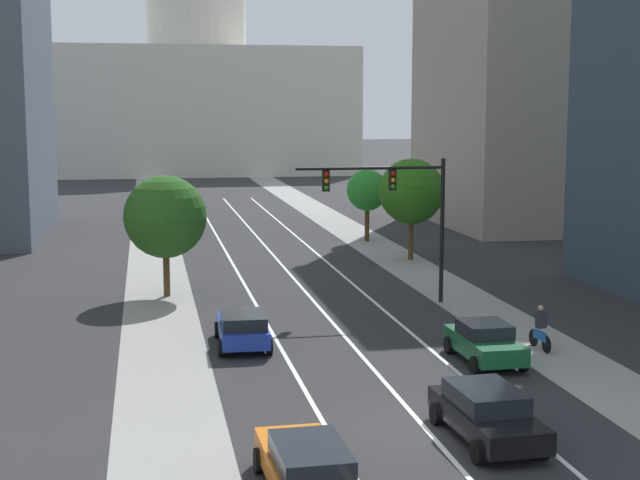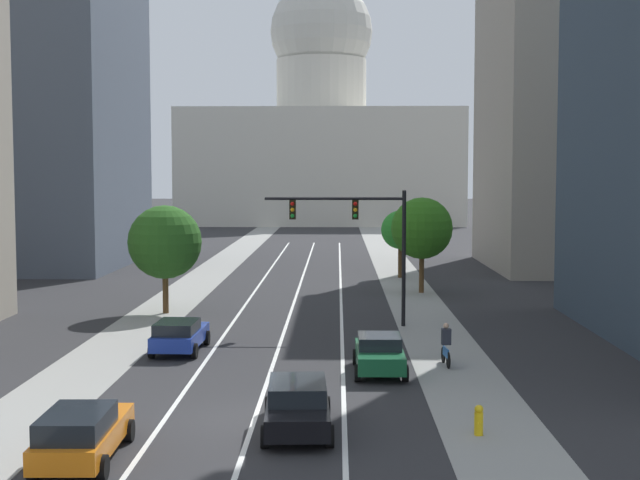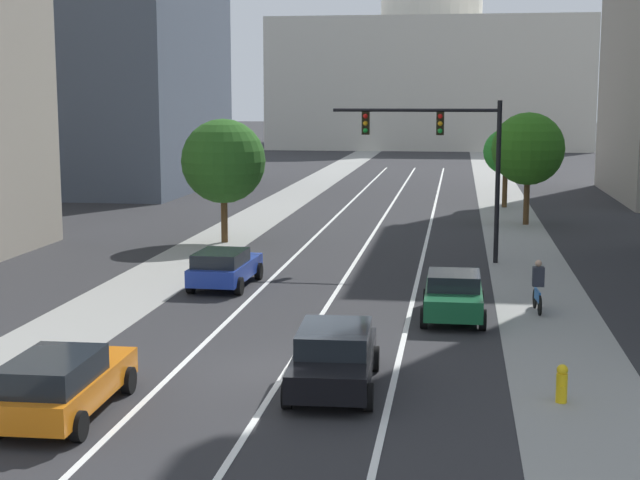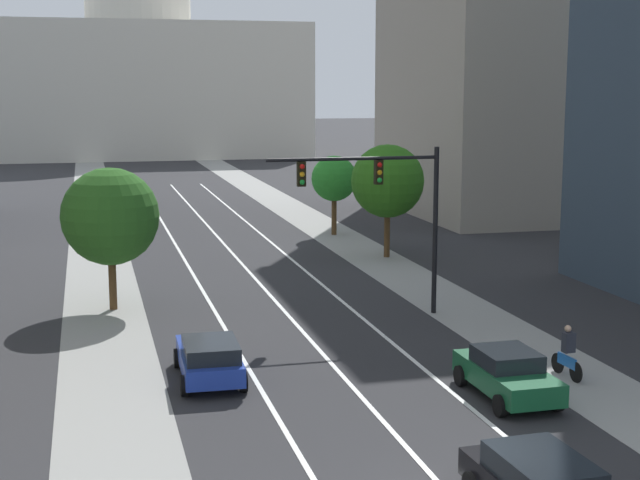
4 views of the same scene
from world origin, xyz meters
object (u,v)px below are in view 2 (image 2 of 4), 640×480
at_px(capitol_building, 321,142).
at_px(cyclist, 446,345).
at_px(car_blue, 179,335).
at_px(street_tree_near_right, 400,230).
at_px(street_tree_mid_right, 422,228).
at_px(fire_hydrant, 479,420).
at_px(car_green, 379,353).
at_px(car_orange, 82,433).
at_px(car_black, 298,405).
at_px(street_tree_near_left, 165,242).
at_px(traffic_signal_mast, 361,229).

xyz_separation_m(capitol_building, cyclist, (6.89, -105.16, -11.77)).
bearing_deg(car_blue, street_tree_near_right, -21.11).
bearing_deg(street_tree_mid_right, car_blue, -122.50).
xyz_separation_m(fire_hydrant, street_tree_mid_right, (1.26, 30.92, 3.68)).
bearing_deg(car_green, car_orange, 141.53).
height_order(capitol_building, car_black, capitol_building).
relative_size(car_blue, cyclist, 2.53).
bearing_deg(street_tree_near_left, cyclist, -43.37).
height_order(car_orange, street_tree_mid_right, street_tree_mid_right).
bearing_deg(street_tree_mid_right, fire_hydrant, -92.33).
bearing_deg(car_black, car_orange, 115.58).
relative_size(car_green, cyclist, 2.43).
bearing_deg(car_orange, capitol_building, -3.52).
bearing_deg(car_green, fire_hydrant, -162.91).
height_order(capitol_building, street_tree_near_right, capitol_building).
bearing_deg(street_tree_near_left, traffic_signal_mast, -20.02).
bearing_deg(capitol_building, car_green, -87.75).
relative_size(car_green, traffic_signal_mast, 0.59).
xyz_separation_m(car_green, traffic_signal_mast, (-0.45, 10.41, 4.15)).
relative_size(car_black, street_tree_near_left, 0.80).
bearing_deg(cyclist, street_tree_mid_right, -7.04).
xyz_separation_m(car_blue, traffic_signal_mast, (7.93, 6.62, 4.15)).
distance_m(capitol_building, cyclist, 106.04).
distance_m(traffic_signal_mast, cyclist, 10.47).
distance_m(cyclist, street_tree_mid_right, 21.86).
bearing_deg(car_green, street_tree_near_left, 37.40).
height_order(traffic_signal_mast, street_tree_mid_right, traffic_signal_mast).
xyz_separation_m(fire_hydrant, street_tree_near_right, (0.47, 39.03, 3.05)).
xyz_separation_m(car_blue, street_tree_near_right, (11.37, 27.19, 2.76)).
bearing_deg(capitol_building, street_tree_near_right, -84.57).
bearing_deg(street_tree_near_left, car_green, -52.30).
bearing_deg(street_tree_near_right, street_tree_near_left, -129.96).
bearing_deg(capitol_building, fire_hydrant, -86.65).
xyz_separation_m(car_orange, street_tree_near_left, (-2.65, 24.91, 3.12)).
height_order(traffic_signal_mast, fire_hydrant, traffic_signal_mast).
height_order(car_orange, street_tree_near_right, street_tree_near_right).
height_order(car_black, traffic_signal_mast, traffic_signal_mast).
xyz_separation_m(car_black, cyclist, (5.50, 8.97, 0.07)).
xyz_separation_m(car_blue, street_tree_mid_right, (12.16, 19.09, 3.39)).
height_order(car_green, street_tree_mid_right, street_tree_mid_right).
bearing_deg(street_tree_near_left, car_blue, -75.86).
bearing_deg(car_black, cyclist, -33.98).
height_order(car_black, car_green, car_black).
distance_m(traffic_signal_mast, street_tree_near_right, 20.90).
height_order(fire_hydrant, street_tree_mid_right, street_tree_mid_right).
bearing_deg(street_tree_mid_right, traffic_signal_mast, -108.75).
bearing_deg(fire_hydrant, car_blue, 132.66).
height_order(traffic_signal_mast, cyclist, traffic_signal_mast).
relative_size(capitol_building, car_green, 10.05).
relative_size(car_blue, street_tree_mid_right, 0.71).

